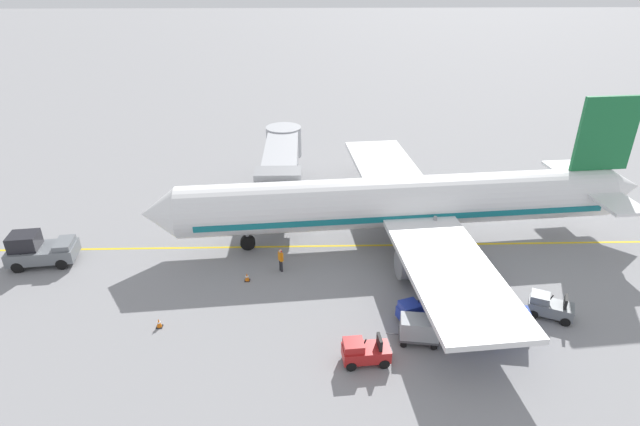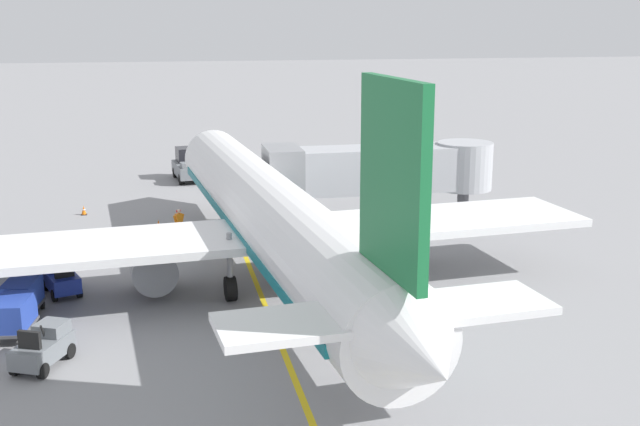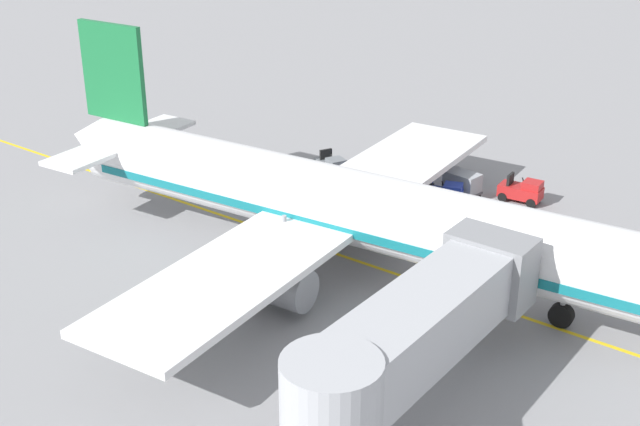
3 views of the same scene
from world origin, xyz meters
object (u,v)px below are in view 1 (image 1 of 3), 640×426
baggage_cart_front (419,328)px  baggage_cart_third_in_train (509,320)px  jet_bridge (282,162)px  baggage_tug_lead (364,352)px  ground_crew_wing_walker (281,259)px  parked_airliner (403,202)px  baggage_tug_spare (549,306)px  safety_cone_nose_left (247,277)px  safety_cone_nose_right (159,323)px  pushback_tractor (40,250)px  baggage_tug_trailing (418,311)px  baggage_cart_second_in_train (470,321)px

baggage_cart_front → baggage_cart_third_in_train: same height
jet_bridge → baggage_tug_lead: jet_bridge is taller
baggage_tug_lead → ground_crew_wing_walker: size_ratio=1.53×
parked_airliner → baggage_cart_front: 11.68m
baggage_tug_spare → safety_cone_nose_left: size_ratio=4.70×
parked_airliner → jet_bridge: (7.87, 9.22, 0.27)m
parked_airliner → baggage_tug_lead: parked_airliner is taller
safety_cone_nose_right → pushback_tractor: bearing=54.2°
parked_airliner → baggage_cart_third_in_train: parked_airliner is taller
jet_bridge → ground_crew_wing_walker: jet_bridge is taller
pushback_tractor → baggage_tug_spare: size_ratio=1.67×
parked_airliner → safety_cone_nose_left: size_ratio=63.31×
baggage_cart_third_in_train → ground_crew_wing_walker: ground_crew_wing_walker is taller
pushback_tractor → safety_cone_nose_left: pushback_tractor is taller
baggage_cart_front → ground_crew_wing_walker: size_ratio=1.76×
parked_airliner → baggage_tug_lead: 13.79m
baggage_tug_lead → safety_cone_nose_right: bearing=74.8°
pushback_tractor → baggage_tug_lead: 23.94m
baggage_tug_trailing → parked_airliner: bearing=-3.5°
baggage_cart_second_in_train → ground_crew_wing_walker: size_ratio=1.76×
baggage_cart_third_in_train → safety_cone_nose_left: baggage_cart_third_in_train is taller
parked_airliner → jet_bridge: 12.13m
baggage_cart_front → safety_cone_nose_left: (6.28, 10.19, -0.66)m
baggage_tug_trailing → safety_cone_nose_right: baggage_tug_trailing is taller
parked_airliner → baggage_tug_trailing: size_ratio=13.55×
jet_bridge → baggage_cart_third_in_train: jet_bridge is taller
safety_cone_nose_left → safety_cone_nose_right: 6.55m
jet_bridge → ground_crew_wing_walker: bearing=-178.3°
pushback_tractor → parked_airliner: bearing=-84.2°
safety_cone_nose_left → safety_cone_nose_right: bearing=134.9°
jet_bridge → safety_cone_nose_left: size_ratio=23.42×
parked_airliner → baggage_tug_spare: bearing=-142.0°
ground_crew_wing_walker → baggage_tug_spare: bearing=-108.3°
parked_airliner → ground_crew_wing_walker: 9.98m
pushback_tractor → safety_cone_nose_right: 12.30m
ground_crew_wing_walker → baggage_tug_trailing: bearing=-124.0°
baggage_tug_trailing → baggage_cart_front: 1.88m
pushback_tractor → safety_cone_nose_left: size_ratio=7.86×
baggage_cart_front → baggage_tug_lead: bearing=115.4°
safety_cone_nose_left → parked_airliner: bearing=-65.1°
parked_airliner → safety_cone_nose_right: size_ratio=63.31×
parked_airliner → baggage_cart_second_in_train: bearing=-169.0°
baggage_tug_trailing → safety_cone_nose_left: (4.44, 10.49, -0.42)m
pushback_tractor → baggage_tug_spare: 33.69m
baggage_cart_third_in_train → baggage_cart_second_in_train: bearing=90.4°
jet_bridge → baggage_tug_trailing: (-17.46, -8.63, -2.74)m
parked_airliner → baggage_tug_lead: bearing=162.5°
baggage_cart_third_in_train → baggage_tug_trailing: bearing=75.9°
baggage_cart_front → baggage_cart_third_in_train: size_ratio=1.00×
ground_crew_wing_walker → baggage_tug_lead: bearing=-151.8°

